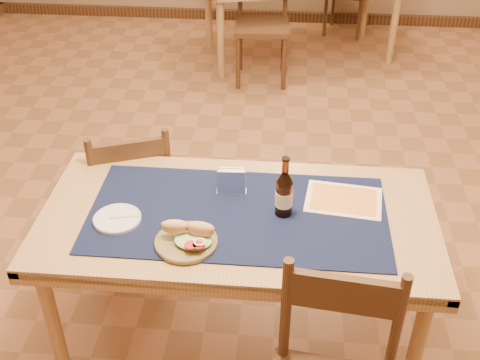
# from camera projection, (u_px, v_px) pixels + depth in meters

# --- Properties ---
(main_table) EXTENTS (1.60, 0.80, 0.75)m
(main_table) POSITION_uv_depth(u_px,v_px,m) (238.00, 230.00, 2.47)
(main_table) COLOR #A5804D
(main_table) RESTS_ON ground
(placemat) EXTENTS (1.20, 0.60, 0.01)m
(placemat) POSITION_uv_depth(u_px,v_px,m) (238.00, 214.00, 2.42)
(placemat) COLOR #0F1538
(placemat) RESTS_ON main_table
(baseboard) EXTENTS (6.00, 7.00, 0.10)m
(baseboard) POSITION_uv_depth(u_px,v_px,m) (251.00, 224.00, 3.48)
(baseboard) COLOR #49301A
(baseboard) RESTS_ON ground
(chair_main_far) EXTENTS (0.52, 0.52, 0.88)m
(chair_main_far) POSITION_uv_depth(u_px,v_px,m) (132.00, 193.00, 3.05)
(chair_main_far) COLOR #49301A
(chair_main_far) RESTS_ON ground
(chair_back_near) EXTENTS (0.46, 0.46, 0.95)m
(chair_back_near) POSITION_uv_depth(u_px,v_px,m) (262.00, 22.00, 4.94)
(chair_back_near) COLOR #49301A
(chair_back_near) RESTS_ON ground
(sandwich_plate) EXTENTS (0.24, 0.24, 0.09)m
(sandwich_plate) POSITION_uv_depth(u_px,v_px,m) (188.00, 238.00, 2.26)
(sandwich_plate) COLOR olive
(sandwich_plate) RESTS_ON placemat
(side_plate) EXTENTS (0.19, 0.19, 0.02)m
(side_plate) POSITION_uv_depth(u_px,v_px,m) (117.00, 218.00, 2.38)
(side_plate) COLOR silver
(side_plate) RESTS_ON placemat
(fork) EXTENTS (0.12, 0.04, 0.00)m
(fork) POSITION_uv_depth(u_px,v_px,m) (128.00, 216.00, 2.38)
(fork) COLOR #91C36B
(fork) RESTS_ON side_plate
(beer_bottle) EXTENTS (0.07, 0.07, 0.27)m
(beer_bottle) POSITION_uv_depth(u_px,v_px,m) (284.00, 194.00, 2.37)
(beer_bottle) COLOR #431D0C
(beer_bottle) RESTS_ON placemat
(napkin_holder) EXTENTS (0.13, 0.05, 0.11)m
(napkin_holder) POSITION_uv_depth(u_px,v_px,m) (231.00, 181.00, 2.52)
(napkin_holder) COLOR silver
(napkin_holder) RESTS_ON placemat
(menu_card) EXTENTS (0.34, 0.26, 0.01)m
(menu_card) POSITION_uv_depth(u_px,v_px,m) (344.00, 200.00, 2.49)
(menu_card) COLOR beige
(menu_card) RESTS_ON placemat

